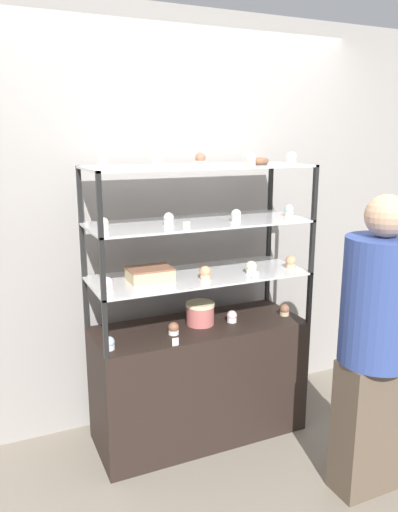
% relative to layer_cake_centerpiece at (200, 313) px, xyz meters
% --- Properties ---
extents(ground_plane, '(20.00, 20.00, 0.00)m').
position_rel_layer_cake_centerpiece_xyz_m(ground_plane, '(-0.01, -0.01, -0.80)').
color(ground_plane, gray).
extents(back_wall, '(8.00, 0.05, 2.60)m').
position_rel_layer_cake_centerpiece_xyz_m(back_wall, '(-0.01, 0.39, 0.50)').
color(back_wall, gray).
rests_on(back_wall, ground_plane).
extents(display_base, '(1.28, 0.50, 0.73)m').
position_rel_layer_cake_centerpiece_xyz_m(display_base, '(-0.01, -0.01, -0.43)').
color(display_base, black).
rests_on(display_base, ground_plane).
extents(display_riser_lower, '(1.28, 0.50, 0.32)m').
position_rel_layer_cake_centerpiece_xyz_m(display_riser_lower, '(-0.01, -0.01, 0.23)').
color(display_riser_lower, black).
rests_on(display_riser_lower, display_base).
extents(display_riser_middle, '(1.28, 0.50, 0.32)m').
position_rel_layer_cake_centerpiece_xyz_m(display_riser_middle, '(-0.01, -0.01, 0.55)').
color(display_riser_middle, black).
rests_on(display_riser_middle, display_riser_lower).
extents(display_riser_upper, '(1.28, 0.50, 0.32)m').
position_rel_layer_cake_centerpiece_xyz_m(display_riser_upper, '(-0.01, -0.01, 0.86)').
color(display_riser_upper, black).
rests_on(display_riser_upper, display_riser_middle).
extents(layer_cake_centerpiece, '(0.17, 0.17, 0.14)m').
position_rel_layer_cake_centerpiece_xyz_m(layer_cake_centerpiece, '(0.00, 0.00, 0.00)').
color(layer_cake_centerpiece, '#C66660').
rests_on(layer_cake_centerpiece, display_base).
extents(sheet_cake_frosted, '(0.25, 0.18, 0.07)m').
position_rel_layer_cake_centerpiece_xyz_m(sheet_cake_frosted, '(-0.32, -0.00, 0.29)').
color(sheet_cake_frosted, '#DBBC84').
rests_on(sheet_cake_frosted, display_riser_lower).
extents(cupcake_0, '(0.06, 0.06, 0.07)m').
position_rel_layer_cake_centerpiece_xyz_m(cupcake_0, '(-0.60, -0.14, -0.04)').
color(cupcake_0, white).
rests_on(cupcake_0, display_base).
extents(cupcake_1, '(0.06, 0.06, 0.07)m').
position_rel_layer_cake_centerpiece_xyz_m(cupcake_1, '(-0.21, -0.08, -0.04)').
color(cupcake_1, white).
rests_on(cupcake_1, display_base).
extents(cupcake_2, '(0.06, 0.06, 0.07)m').
position_rel_layer_cake_centerpiece_xyz_m(cupcake_2, '(0.19, -0.05, -0.04)').
color(cupcake_2, white).
rests_on(cupcake_2, display_base).
extents(cupcake_3, '(0.06, 0.06, 0.07)m').
position_rel_layer_cake_centerpiece_xyz_m(cupcake_3, '(0.55, -0.08, -0.04)').
color(cupcake_3, '#CCB28C').
rests_on(cupcake_3, display_base).
extents(price_tag_0, '(0.04, 0.00, 0.04)m').
position_rel_layer_cake_centerpiece_xyz_m(price_tag_0, '(-0.26, -0.24, -0.05)').
color(price_tag_0, white).
rests_on(price_tag_0, display_base).
extents(cupcake_4, '(0.07, 0.07, 0.08)m').
position_rel_layer_cake_centerpiece_xyz_m(cupcake_4, '(-0.59, -0.11, 0.28)').
color(cupcake_4, white).
rests_on(cupcake_4, display_riser_lower).
extents(cupcake_5, '(0.07, 0.07, 0.08)m').
position_rel_layer_cake_centerpiece_xyz_m(cupcake_5, '(-0.02, -0.11, 0.28)').
color(cupcake_5, '#CCB28C').
rests_on(cupcake_5, display_riser_lower).
extents(cupcake_6, '(0.07, 0.07, 0.08)m').
position_rel_layer_cake_centerpiece_xyz_m(cupcake_6, '(0.28, -0.12, 0.28)').
color(cupcake_6, white).
rests_on(cupcake_6, display_riser_lower).
extents(cupcake_7, '(0.07, 0.07, 0.08)m').
position_rel_layer_cake_centerpiece_xyz_m(cupcake_7, '(0.57, -0.10, 0.28)').
color(cupcake_7, '#CCB28C').
rests_on(cupcake_7, display_riser_lower).
extents(price_tag_1, '(0.04, 0.00, 0.04)m').
position_rel_layer_cake_centerpiece_xyz_m(price_tag_1, '(0.24, -0.24, 0.27)').
color(price_tag_1, white).
rests_on(price_tag_1, display_riser_lower).
extents(cupcake_8, '(0.06, 0.06, 0.07)m').
position_rel_layer_cake_centerpiece_xyz_m(cupcake_8, '(-0.59, -0.08, 0.60)').
color(cupcake_8, white).
rests_on(cupcake_8, display_riser_middle).
extents(cupcake_9, '(0.06, 0.06, 0.07)m').
position_rel_layer_cake_centerpiece_xyz_m(cupcake_9, '(-0.22, -0.06, 0.60)').
color(cupcake_9, white).
rests_on(cupcake_9, display_riser_middle).
extents(cupcake_10, '(0.06, 0.06, 0.07)m').
position_rel_layer_cake_centerpiece_xyz_m(cupcake_10, '(0.18, -0.10, 0.60)').
color(cupcake_10, white).
rests_on(cupcake_10, display_riser_middle).
extents(cupcake_11, '(0.06, 0.06, 0.07)m').
position_rel_layer_cake_centerpiece_xyz_m(cupcake_11, '(0.57, -0.06, 0.60)').
color(cupcake_11, beige).
rests_on(cupcake_11, display_riser_middle).
extents(price_tag_2, '(0.04, 0.00, 0.04)m').
position_rel_layer_cake_centerpiece_xyz_m(price_tag_2, '(-0.19, -0.24, 0.59)').
color(price_tag_2, white).
rests_on(price_tag_2, display_riser_middle).
extents(cupcake_12, '(0.06, 0.06, 0.07)m').
position_rel_layer_cake_centerpiece_xyz_m(cupcake_12, '(-0.59, -0.13, 0.92)').
color(cupcake_12, white).
rests_on(cupcake_12, display_riser_upper).
extents(cupcake_13, '(0.06, 0.06, 0.07)m').
position_rel_layer_cake_centerpiece_xyz_m(cupcake_13, '(-0.29, -0.10, 0.92)').
color(cupcake_13, white).
rests_on(cupcake_13, display_riser_upper).
extents(cupcake_14, '(0.06, 0.06, 0.07)m').
position_rel_layer_cake_centerpiece_xyz_m(cupcake_14, '(-0.03, -0.06, 0.92)').
color(cupcake_14, white).
rests_on(cupcake_14, display_riser_upper).
extents(cupcake_15, '(0.06, 0.06, 0.07)m').
position_rel_layer_cake_centerpiece_xyz_m(cupcake_15, '(0.27, -0.09, 0.92)').
color(cupcake_15, '#CCB28C').
rests_on(cupcake_15, display_riser_upper).
extents(cupcake_16, '(0.06, 0.06, 0.07)m').
position_rel_layer_cake_centerpiece_xyz_m(cupcake_16, '(0.56, -0.08, 0.92)').
color(cupcake_16, white).
rests_on(cupcake_16, display_riser_upper).
extents(price_tag_3, '(0.04, 0.00, 0.04)m').
position_rel_layer_cake_centerpiece_xyz_m(price_tag_3, '(0.18, -0.24, 0.91)').
color(price_tag_3, white).
rests_on(price_tag_3, display_riser_upper).
extents(donut_glazed, '(0.13, 0.13, 0.04)m').
position_rel_layer_cake_centerpiece_xyz_m(donut_glazed, '(0.35, -0.04, 0.90)').
color(donut_glazed, brown).
rests_on(donut_glazed, display_riser_upper).
extents(customer_figure, '(0.37, 0.37, 1.58)m').
position_rel_layer_cake_centerpiece_xyz_m(customer_figure, '(0.59, -0.84, 0.05)').
color(customer_figure, brown).
rests_on(customer_figure, ground_plane).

